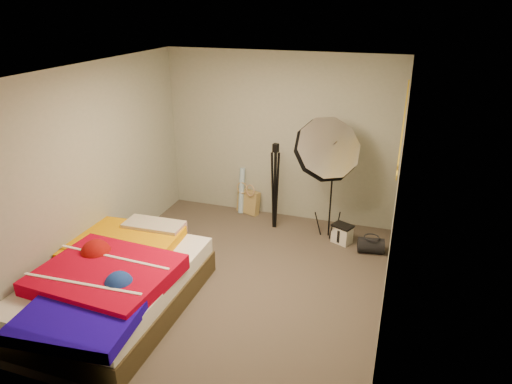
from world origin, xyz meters
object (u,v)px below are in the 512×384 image
at_px(bed, 114,284).
at_px(photo_umbrella, 326,150).
at_px(wrapping_roll, 242,191).
at_px(camera_tripod, 275,181).
at_px(duffel_bag, 371,245).
at_px(tote_bag, 248,202).
at_px(camera_case, 342,234).

bearing_deg(bed, photo_umbrella, 50.65).
xyz_separation_m(wrapping_roll, camera_tripod, (0.65, -0.35, 0.38)).
distance_m(duffel_bag, camera_tripod, 1.60).
xyz_separation_m(tote_bag, camera_case, (1.56, -0.51, -0.06)).
relative_size(tote_bag, duffel_bag, 1.09).
relative_size(duffel_bag, bed, 0.15).
relative_size(photo_umbrella, camera_tripod, 1.43).
bearing_deg(camera_case, bed, -108.88).
bearing_deg(tote_bag, camera_tripod, -14.04).
bearing_deg(camera_tripod, camera_case, -8.88).
bearing_deg(tote_bag, camera_case, 1.22).
relative_size(tote_bag, bed, 0.16).
relative_size(tote_bag, photo_umbrella, 0.20).
xyz_separation_m(wrapping_roll, bed, (-0.46, -2.77, -0.05)).
height_order(duffel_bag, bed, bed).
height_order(bed, camera_tripod, camera_tripod).
relative_size(camera_case, duffel_bag, 0.74).
distance_m(wrapping_roll, camera_case, 1.77).
relative_size(camera_case, camera_tripod, 0.19).
bearing_deg(bed, camera_tripod, 65.48).
height_order(wrapping_roll, photo_umbrella, photo_umbrella).
bearing_deg(photo_umbrella, camera_tripod, 166.40).
xyz_separation_m(bed, photo_umbrella, (1.84, 2.24, 1.02)).
distance_m(wrapping_roll, camera_tripod, 0.83).
relative_size(tote_bag, wrapping_roll, 0.52).
bearing_deg(photo_umbrella, bed, -129.35).
distance_m(camera_case, bed, 3.11).
bearing_deg(camera_case, wrapping_roll, -172.55).
bearing_deg(camera_case, camera_tripod, -164.41).
bearing_deg(photo_umbrella, camera_case, 3.26).
bearing_deg(bed, camera_case, 46.64).
distance_m(duffel_bag, photo_umbrella, 1.42).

